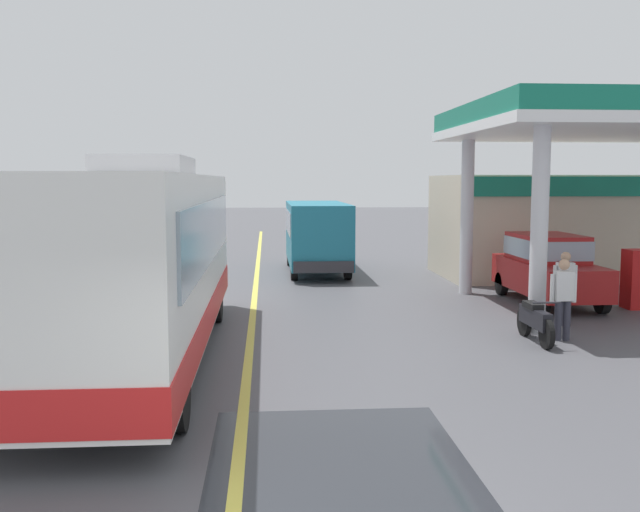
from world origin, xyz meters
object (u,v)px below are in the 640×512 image
(minibus_opposing_lane, at_px, (317,231))
(pedestrian_by_shop, at_px, (565,284))
(motorcycle_parked_forecourt, at_px, (535,320))
(car_at_pump, at_px, (548,265))
(coach_bus_main, at_px, (139,265))
(pedestrian_near_pump, at_px, (563,295))

(minibus_opposing_lane, bearing_deg, pedestrian_by_shop, -63.69)
(motorcycle_parked_forecourt, bearing_deg, car_at_pump, 65.37)
(pedestrian_by_shop, bearing_deg, car_at_pump, 74.96)
(coach_bus_main, bearing_deg, motorcycle_parked_forecourt, 5.51)
(car_at_pump, height_order, pedestrian_near_pump, car_at_pump)
(coach_bus_main, bearing_deg, car_at_pump, 28.19)
(coach_bus_main, xyz_separation_m, car_at_pump, (9.68, 5.19, -0.71))
(coach_bus_main, distance_m, car_at_pump, 11.01)
(motorcycle_parked_forecourt, xyz_separation_m, pedestrian_by_shop, (1.26, 1.55, 0.49))
(coach_bus_main, relative_size, motorcycle_parked_forecourt, 6.13)
(minibus_opposing_lane, relative_size, pedestrian_by_shop, 3.69)
(car_at_pump, xyz_separation_m, pedestrian_near_pump, (-1.43, -4.35, -0.08))
(minibus_opposing_lane, bearing_deg, pedestrian_near_pump, -69.55)
(minibus_opposing_lane, height_order, pedestrian_near_pump, minibus_opposing_lane)
(car_at_pump, relative_size, pedestrian_near_pump, 2.53)
(motorcycle_parked_forecourt, relative_size, pedestrian_near_pump, 1.08)
(car_at_pump, bearing_deg, pedestrian_by_shop, -105.04)
(car_at_pump, xyz_separation_m, motorcycle_parked_forecourt, (-2.04, -4.45, -0.57))
(minibus_opposing_lane, distance_m, pedestrian_near_pump, 12.00)
(motorcycle_parked_forecourt, bearing_deg, coach_bus_main, -174.49)
(motorcycle_parked_forecourt, bearing_deg, minibus_opposing_lane, 107.52)
(coach_bus_main, bearing_deg, pedestrian_near_pump, 5.84)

